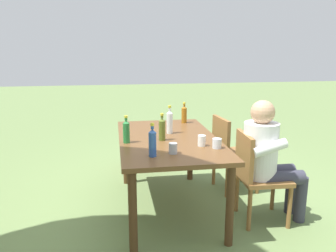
{
  "coord_description": "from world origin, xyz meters",
  "views": [
    {
      "loc": [
        -3.22,
        0.51,
        1.65
      ],
      "look_at": [
        0.0,
        0.0,
        0.88
      ],
      "focal_mm": 36.22,
      "sensor_mm": 36.0,
      "label": 1
    }
  ],
  "objects_px": {
    "chair_near_left": "(256,172)",
    "bottle_blue": "(152,142)",
    "bottle_clear": "(170,121)",
    "cup_steel": "(173,148)",
    "bottle_olive": "(162,129)",
    "backpack_by_far_side": "(160,150)",
    "cup_glass": "(217,143)",
    "cup_white": "(202,141)",
    "dining_table": "(168,146)",
    "chair_near_right": "(230,150)",
    "bottle_amber": "(184,114)",
    "person_in_white_shirt": "(268,155)",
    "bottle_green": "(126,131)",
    "backpack_by_near_side": "(139,154)"
  },
  "relations": [
    {
      "from": "bottle_clear",
      "to": "cup_white",
      "type": "bearing_deg",
      "value": -156.84
    },
    {
      "from": "bottle_olive",
      "to": "cup_steel",
      "type": "height_order",
      "value": "bottle_olive"
    },
    {
      "from": "bottle_olive",
      "to": "backpack_by_near_side",
      "type": "xyz_separation_m",
      "value": [
        1.33,
        0.13,
        -0.68
      ]
    },
    {
      "from": "chair_near_right",
      "to": "cup_white",
      "type": "height_order",
      "value": "chair_near_right"
    },
    {
      "from": "cup_white",
      "to": "backpack_by_far_side",
      "type": "xyz_separation_m",
      "value": [
        1.67,
        0.16,
        -0.59
      ]
    },
    {
      "from": "dining_table",
      "to": "bottle_green",
      "type": "relative_size",
      "value": 6.3
    },
    {
      "from": "bottle_olive",
      "to": "cup_white",
      "type": "xyz_separation_m",
      "value": [
        -0.25,
        -0.33,
        -0.07
      ]
    },
    {
      "from": "bottle_blue",
      "to": "backpack_by_far_side",
      "type": "relative_size",
      "value": 0.61
    },
    {
      "from": "chair_near_right",
      "to": "bottle_blue",
      "type": "distance_m",
      "value": 1.42
    },
    {
      "from": "backpack_by_near_side",
      "to": "bottle_green",
      "type": "bearing_deg",
      "value": 171.31
    },
    {
      "from": "chair_near_left",
      "to": "bottle_blue",
      "type": "distance_m",
      "value": 1.09
    },
    {
      "from": "chair_near_right",
      "to": "bottle_clear",
      "type": "distance_m",
      "value": 0.86
    },
    {
      "from": "bottle_amber",
      "to": "cup_steel",
      "type": "bearing_deg",
      "value": 163.78
    },
    {
      "from": "bottle_green",
      "to": "backpack_by_far_side",
      "type": "height_order",
      "value": "bottle_green"
    },
    {
      "from": "chair_near_left",
      "to": "cup_glass",
      "type": "xyz_separation_m",
      "value": [
        -0.05,
        0.41,
        0.32
      ]
    },
    {
      "from": "bottle_green",
      "to": "backpack_by_far_side",
      "type": "relative_size",
      "value": 0.56
    },
    {
      "from": "chair_near_left",
      "to": "cup_glass",
      "type": "bearing_deg",
      "value": 97.28
    },
    {
      "from": "bottle_blue",
      "to": "bottle_olive",
      "type": "bearing_deg",
      "value": -17.11
    },
    {
      "from": "chair_near_right",
      "to": "person_in_white_shirt",
      "type": "height_order",
      "value": "person_in_white_shirt"
    },
    {
      "from": "chair_near_right",
      "to": "bottle_amber",
      "type": "xyz_separation_m",
      "value": [
        0.28,
        0.49,
        0.38
      ]
    },
    {
      "from": "cup_white",
      "to": "cup_glass",
      "type": "relative_size",
      "value": 1.13
    },
    {
      "from": "bottle_blue",
      "to": "bottle_amber",
      "type": "relative_size",
      "value": 1.15
    },
    {
      "from": "backpack_by_far_side",
      "to": "bottle_green",
      "type": "bearing_deg",
      "value": 160.62
    },
    {
      "from": "bottle_clear",
      "to": "backpack_by_near_side",
      "type": "bearing_deg",
      "value": 13.0
    },
    {
      "from": "bottle_clear",
      "to": "bottle_olive",
      "type": "bearing_deg",
      "value": 155.32
    },
    {
      "from": "bottle_amber",
      "to": "cup_steel",
      "type": "distance_m",
      "value": 1.2
    },
    {
      "from": "dining_table",
      "to": "bottle_olive",
      "type": "relative_size",
      "value": 6.21
    },
    {
      "from": "dining_table",
      "to": "bottle_blue",
      "type": "height_order",
      "value": "bottle_blue"
    },
    {
      "from": "cup_glass",
      "to": "bottle_green",
      "type": "bearing_deg",
      "value": 68.93
    },
    {
      "from": "person_in_white_shirt",
      "to": "bottle_amber",
      "type": "height_order",
      "value": "person_in_white_shirt"
    },
    {
      "from": "chair_near_right",
      "to": "cup_glass",
      "type": "bearing_deg",
      "value": 152.56
    },
    {
      "from": "person_in_white_shirt",
      "to": "bottle_green",
      "type": "height_order",
      "value": "person_in_white_shirt"
    },
    {
      "from": "bottle_green",
      "to": "backpack_by_far_side",
      "type": "bearing_deg",
      "value": -19.38
    },
    {
      "from": "person_in_white_shirt",
      "to": "bottle_clear",
      "type": "height_order",
      "value": "person_in_white_shirt"
    },
    {
      "from": "chair_near_right",
      "to": "bottle_amber",
      "type": "distance_m",
      "value": 0.68
    },
    {
      "from": "bottle_olive",
      "to": "cup_glass",
      "type": "bearing_deg",
      "value": -126.98
    },
    {
      "from": "bottle_clear",
      "to": "cup_steel",
      "type": "height_order",
      "value": "bottle_clear"
    },
    {
      "from": "person_in_white_shirt",
      "to": "backpack_by_far_side",
      "type": "xyz_separation_m",
      "value": [
        1.71,
        0.79,
        -0.43
      ]
    },
    {
      "from": "backpack_by_near_side",
      "to": "backpack_by_far_side",
      "type": "bearing_deg",
      "value": -73.21
    },
    {
      "from": "bottle_blue",
      "to": "cup_white",
      "type": "bearing_deg",
      "value": -64.26
    },
    {
      "from": "bottle_green",
      "to": "bottle_blue",
      "type": "bearing_deg",
      "value": -156.31
    },
    {
      "from": "bottle_clear",
      "to": "cup_glass",
      "type": "height_order",
      "value": "bottle_clear"
    },
    {
      "from": "chair_near_left",
      "to": "bottle_clear",
      "type": "height_order",
      "value": "bottle_clear"
    },
    {
      "from": "cup_white",
      "to": "person_in_white_shirt",
      "type": "bearing_deg",
      "value": -93.68
    },
    {
      "from": "chair_near_left",
      "to": "bottle_blue",
      "type": "xyz_separation_m",
      "value": [
        -0.19,
        1.0,
        0.4
      ]
    },
    {
      "from": "bottle_amber",
      "to": "cup_glass",
      "type": "bearing_deg",
      "value": -175.71
    },
    {
      "from": "backpack_by_far_side",
      "to": "cup_steel",
      "type": "bearing_deg",
      "value": 175.77
    },
    {
      "from": "cup_steel",
      "to": "bottle_green",
      "type": "bearing_deg",
      "value": 43.46
    },
    {
      "from": "bottle_blue",
      "to": "cup_steel",
      "type": "bearing_deg",
      "value": -74.53
    },
    {
      "from": "dining_table",
      "to": "bottle_clear",
      "type": "relative_size",
      "value": 5.58
    }
  ]
}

